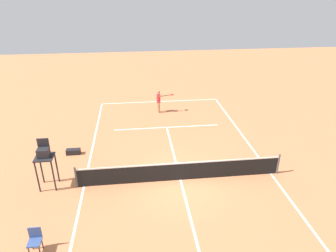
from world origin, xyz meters
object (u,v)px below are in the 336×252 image
object	(u,v)px
player_serving	(159,100)
equipment_bag	(73,152)
tennis_ball	(146,125)
umpire_chair	(44,156)
courtside_chair_near	(35,240)

from	to	relation	value
player_serving	equipment_bag	distance (m)	7.58
player_serving	tennis_ball	distance (m)	2.61
umpire_chair	courtside_chair_near	world-z (taller)	umpire_chair
player_serving	equipment_bag	world-z (taller)	player_serving
courtside_chair_near	equipment_bag	size ratio (longest dim) A/B	1.25
player_serving	tennis_ball	world-z (taller)	player_serving
umpire_chair	courtside_chair_near	size ratio (longest dim) A/B	2.54
umpire_chair	courtside_chair_near	xyz separation A→B (m)	(-0.43, 3.86, -1.07)
umpire_chair	tennis_ball	bearing A→B (deg)	-127.94
tennis_ball	equipment_bag	distance (m)	5.25
courtside_chair_near	equipment_bag	world-z (taller)	courtside_chair_near
player_serving	courtside_chair_near	distance (m)	13.30
tennis_ball	umpire_chair	world-z (taller)	umpire_chair
equipment_bag	player_serving	bearing A→B (deg)	-134.24
umpire_chair	player_serving	bearing A→B (deg)	-125.40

